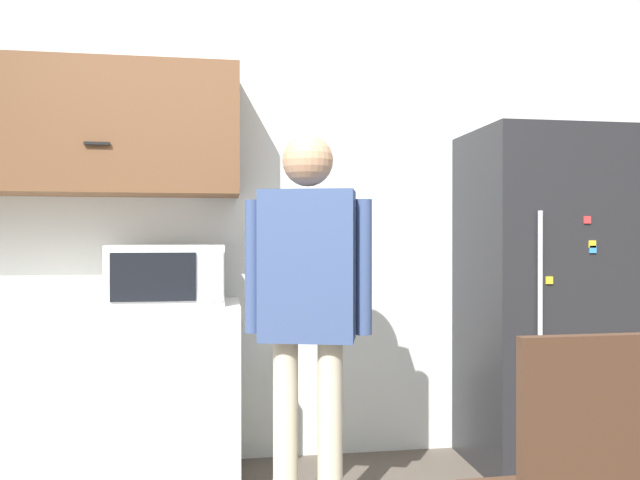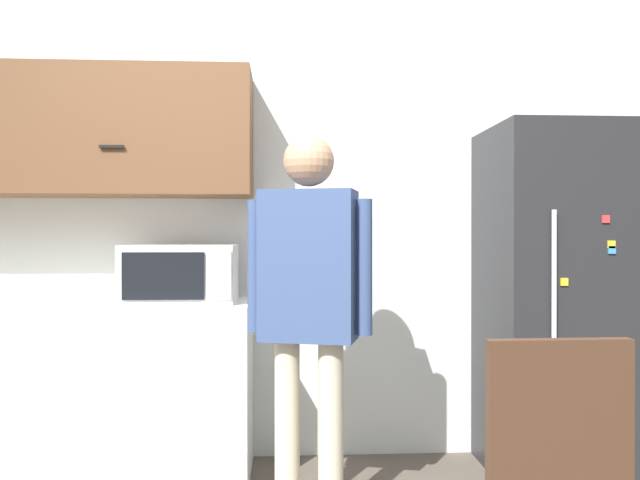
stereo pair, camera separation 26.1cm
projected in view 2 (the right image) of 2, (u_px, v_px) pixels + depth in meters
name	position (u px, v px, depth m)	size (l,w,h in m)	color
back_wall	(273.00, 218.00, 3.55)	(6.00, 0.06, 2.70)	silver
counter	(44.00, 392.00, 3.17)	(2.09, 0.58, 0.91)	silver
upper_cabinets	(51.00, 132.00, 3.26)	(2.09, 0.40, 0.66)	brown
microwave	(180.00, 274.00, 3.18)	(0.56, 0.39, 0.29)	white
person	(309.00, 286.00, 2.72)	(0.54, 0.32, 1.68)	beige
refrigerator	(567.00, 301.00, 3.26)	(0.82, 0.70, 1.81)	#232326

